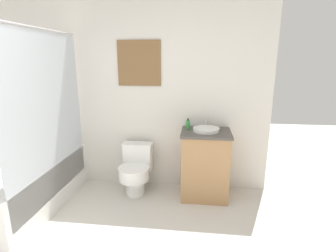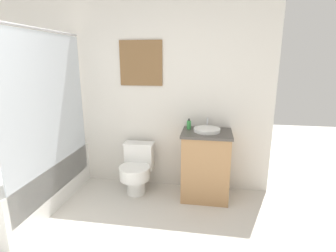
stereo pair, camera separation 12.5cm
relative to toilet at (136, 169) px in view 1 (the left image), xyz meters
The scene contains 6 objects.
wall_back 0.99m from the toilet, 112.77° to the left, with size 3.59×0.07×2.50m.
shower_area 1.21m from the toilet, 154.40° to the right, with size 0.64×1.58×1.98m.
toilet is the anchor object (origin of this frame).
vanity 0.88m from the toilet, ahead, with size 0.59×0.49×0.84m.
sink 1.03m from the toilet, ahead, with size 0.32×0.35×0.13m.
soap_bottle 0.88m from the toilet, ahead, with size 0.05×0.05×0.13m.
Camera 1 is at (0.90, -1.06, 1.68)m, focal length 28.00 mm.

